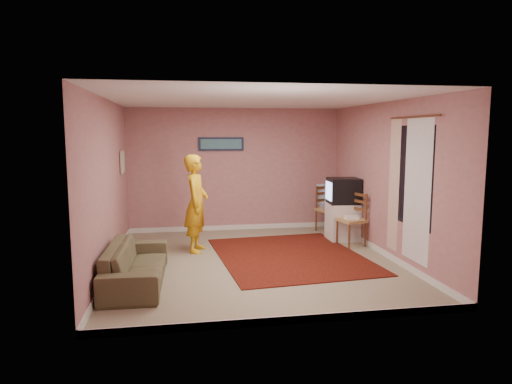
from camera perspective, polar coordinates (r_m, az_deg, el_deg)
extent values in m
plane|color=gray|center=(7.54, -0.21, -8.67)|extent=(5.00, 5.00, 0.00)
cube|color=#B27675|center=(9.75, -2.61, 2.80)|extent=(4.50, 0.02, 2.60)
cube|color=#B27675|center=(4.86, 4.58, -2.02)|extent=(4.50, 0.02, 2.60)
cube|color=#B27675|center=(7.27, -18.01, 0.81)|extent=(0.02, 5.00, 2.60)
cube|color=#B27675|center=(7.96, 15.98, 1.45)|extent=(0.02, 5.00, 2.60)
cube|color=silver|center=(7.26, -0.22, 11.46)|extent=(4.50, 5.00, 0.02)
cube|color=silver|center=(9.92, -2.56, -4.42)|extent=(4.50, 0.02, 0.10)
cube|color=silver|center=(5.22, 4.40, -15.66)|extent=(4.50, 0.02, 0.10)
cube|color=silver|center=(7.51, -17.54, -8.70)|extent=(0.02, 5.00, 0.10)
cube|color=silver|center=(8.18, 15.60, -7.29)|extent=(0.02, 5.00, 0.10)
cube|color=black|center=(7.15, 19.08, 1.87)|extent=(0.01, 1.10, 1.50)
cube|color=silver|center=(7.03, 19.49, 0.13)|extent=(0.01, 0.75, 2.10)
cube|color=#ECE8C9|center=(7.64, 16.86, 0.79)|extent=(0.01, 0.35, 2.10)
cylinder|color=brown|center=(7.10, 19.07, 8.87)|extent=(0.02, 1.40, 0.02)
cube|color=#131B34|center=(9.66, -4.38, 6.01)|extent=(0.95, 0.03, 0.28)
cube|color=#33588E|center=(9.64, -4.37, 6.00)|extent=(0.86, 0.01, 0.20)
cube|color=tan|center=(8.82, -16.38, 3.63)|extent=(0.03, 0.38, 0.42)
cube|color=#ADB8BD|center=(8.82, -16.25, 3.63)|extent=(0.01, 0.30, 0.34)
cube|color=#320508|center=(7.88, 4.22, -7.92)|extent=(2.60, 3.14, 0.02)
cube|color=white|center=(9.08, 10.78, -3.66)|extent=(0.57, 0.52, 0.72)
cube|color=black|center=(8.98, 10.88, 0.15)|extent=(0.60, 0.55, 0.50)
cube|color=#8CB2F2|center=(8.91, 9.09, 0.13)|extent=(0.05, 0.41, 0.35)
cube|color=tan|center=(9.74, 9.04, -2.22)|extent=(0.54, 0.52, 0.05)
cube|color=brown|center=(9.70, 9.07, -0.76)|extent=(0.43, 0.16, 0.50)
cube|color=#BABBC0|center=(9.73, 9.05, -1.88)|extent=(0.42, 0.35, 0.06)
cube|color=#7CA2CA|center=(9.87, 8.73, -0.24)|extent=(0.41, 0.05, 0.43)
cube|color=tan|center=(8.64, 11.84, -3.48)|extent=(0.53, 0.54, 0.05)
cube|color=brown|center=(8.60, 11.89, -1.81)|extent=(0.16, 0.44, 0.51)
cube|color=white|center=(8.63, 11.85, -3.14)|extent=(0.26, 0.20, 0.05)
imported|color=brown|center=(6.63, -14.76, -8.68)|extent=(0.81, 1.94, 0.56)
imported|color=gold|center=(8.06, -7.47, -1.42)|extent=(0.54, 0.70, 1.72)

